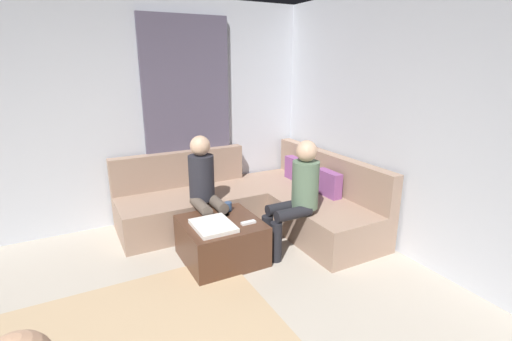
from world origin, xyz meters
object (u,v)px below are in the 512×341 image
object	(u,v)px
person_on_couch_back	(297,193)
person_on_couch_side	(205,186)
game_remote	(248,223)
ottoman	(221,240)
sectional_couch	(257,203)
coffee_mug	(228,207)

from	to	relation	value
person_on_couch_back	person_on_couch_side	size ratio (longest dim) A/B	1.00
game_remote	person_on_couch_side	bearing A→B (deg)	-161.14
game_remote	ottoman	bearing A→B (deg)	-129.29
game_remote	person_on_couch_back	distance (m)	0.60
ottoman	person_on_couch_back	distance (m)	0.92
sectional_couch	coffee_mug	world-z (taller)	sectional_couch
game_remote	person_on_couch_side	distance (m)	0.70
sectional_couch	game_remote	bearing A→B (deg)	-33.18
sectional_couch	person_on_couch_side	size ratio (longest dim) A/B	2.12
game_remote	person_on_couch_back	bearing A→B (deg)	87.84
sectional_couch	ottoman	xyz separation A→B (m)	(0.59, -0.72, -0.07)
ottoman	coffee_mug	bearing A→B (deg)	140.71
sectional_couch	ottoman	bearing A→B (deg)	-50.75
sectional_couch	coffee_mug	distance (m)	0.69
person_on_couch_back	person_on_couch_side	xyz separation A→B (m)	(-0.65, -0.77, 0.00)
person_on_couch_back	person_on_couch_side	distance (m)	1.01
sectional_couch	ottoman	size ratio (longest dim) A/B	3.36
coffee_mug	ottoman	bearing A→B (deg)	-39.29
ottoman	sectional_couch	bearing A→B (deg)	129.25
sectional_couch	game_remote	world-z (taller)	sectional_couch
ottoman	person_on_couch_side	world-z (taller)	person_on_couch_side
sectional_couch	coffee_mug	bearing A→B (deg)	-55.67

